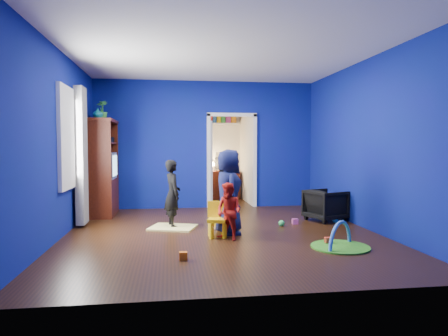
{
  "coord_description": "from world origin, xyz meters",
  "views": [
    {
      "loc": [
        -0.84,
        -6.38,
        1.42
      ],
      "look_at": [
        0.09,
        0.4,
        1.04
      ],
      "focal_mm": 32.0,
      "sensor_mm": 36.0,
      "label": 1
    }
  ],
  "objects": [
    {
      "name": "floor",
      "position": [
        0.0,
        0.0,
        0.0
      ],
      "size": [
        5.0,
        5.5,
        0.01
      ],
      "primitive_type": "cube",
      "color": "black",
      "rests_on": "ground"
    },
    {
      "name": "ceiling",
      "position": [
        0.0,
        0.0,
        2.9
      ],
      "size": [
        5.0,
        5.5,
        0.01
      ],
      "primitive_type": "cube",
      "color": "white",
      "rests_on": "wall_back"
    },
    {
      "name": "wall_back",
      "position": [
        0.0,
        2.75,
        1.45
      ],
      "size": [
        5.0,
        0.02,
        2.9
      ],
      "primitive_type": "cube",
      "color": "navy",
      "rests_on": "floor"
    },
    {
      "name": "wall_front",
      "position": [
        0.0,
        -2.75,
        1.45
      ],
      "size": [
        5.0,
        0.02,
        2.9
      ],
      "primitive_type": "cube",
      "color": "navy",
      "rests_on": "floor"
    },
    {
      "name": "wall_left",
      "position": [
        -2.5,
        0.0,
        1.45
      ],
      "size": [
        0.02,
        5.5,
        2.9
      ],
      "primitive_type": "cube",
      "color": "navy",
      "rests_on": "floor"
    },
    {
      "name": "wall_right",
      "position": [
        2.5,
        0.0,
        1.45
      ],
      "size": [
        0.02,
        5.5,
        2.9
      ],
      "primitive_type": "cube",
      "color": "navy",
      "rests_on": "floor"
    },
    {
      "name": "alcove",
      "position": [
        0.6,
        3.62,
        1.25
      ],
      "size": [
        1.0,
        1.75,
        2.5
      ],
      "primitive_type": null,
      "color": "silver",
      "rests_on": "floor"
    },
    {
      "name": "armchair",
      "position": [
        2.1,
        0.81,
        0.3
      ],
      "size": [
        0.84,
        0.83,
        0.6
      ],
      "primitive_type": "imported",
      "rotation": [
        0.0,
        0.0,
        1.94
      ],
      "color": "black",
      "rests_on": "floor"
    },
    {
      "name": "child_black",
      "position": [
        -0.79,
        0.6,
        0.59
      ],
      "size": [
        0.38,
        0.49,
        1.18
      ],
      "primitive_type": "imported",
      "rotation": [
        0.0,
        0.0,
        1.83
      ],
      "color": "black",
      "rests_on": "floor"
    },
    {
      "name": "child_navy",
      "position": [
        0.1,
        -0.06,
        0.68
      ],
      "size": [
        0.47,
        0.69,
        1.37
      ],
      "primitive_type": "imported",
      "rotation": [
        0.0,
        0.0,
        1.63
      ],
      "color": "#0E1034",
      "rests_on": "floor"
    },
    {
      "name": "toddler_red",
      "position": [
        0.05,
        -0.48,
        0.43
      ],
      "size": [
        0.53,
        0.53,
        0.87
      ],
      "primitive_type": "imported",
      "rotation": [
        0.0,
        0.0,
        -0.82
      ],
      "color": "#B11229",
      "rests_on": "floor"
    },
    {
      "name": "vase",
      "position": [
        -2.22,
        1.74,
        2.06
      ],
      "size": [
        0.26,
        0.26,
        0.2
      ],
      "primitive_type": "imported",
      "rotation": [
        0.0,
        0.0,
        -0.41
      ],
      "color": "#0D5F68",
      "rests_on": "tv_armoire"
    },
    {
      "name": "potted_plant",
      "position": [
        -2.22,
        2.26,
        2.17
      ],
      "size": [
        0.27,
        0.27,
        0.41
      ],
      "primitive_type": "imported",
      "rotation": [
        0.0,
        0.0,
        -0.21
      ],
      "color": "#318935",
      "rests_on": "tv_armoire"
    },
    {
      "name": "tv_armoire",
      "position": [
        -2.22,
        2.04,
        0.98
      ],
      "size": [
        0.58,
        1.14,
        1.96
      ],
      "primitive_type": "cube",
      "color": "#3D150A",
      "rests_on": "floor"
    },
    {
      "name": "crt_tv",
      "position": [
        -2.18,
        2.04,
        1.02
      ],
      "size": [
        0.46,
        0.7,
        0.54
      ],
      "primitive_type": "cube",
      "color": "silver",
      "rests_on": "tv_armoire"
    },
    {
      "name": "yellow_blanket",
      "position": [
        -0.79,
        0.5,
        0.01
      ],
      "size": [
        0.9,
        0.81,
        0.03
      ],
      "primitive_type": "cube",
      "rotation": [
        0.0,
        0.0,
        -0.32
      ],
      "color": "#F2E07A",
      "rests_on": "floor"
    },
    {
      "name": "hopper_ball",
      "position": [
        0.05,
        0.19,
        0.2
      ],
      "size": [
        0.39,
        0.39,
        0.39
      ],
      "primitive_type": "sphere",
      "color": "yellow",
      "rests_on": "floor"
    },
    {
      "name": "kid_chair",
      "position": [
        -0.1,
        -0.28,
        0.25
      ],
      "size": [
        0.34,
        0.34,
        0.5
      ],
      "primitive_type": "cube",
      "rotation": [
        0.0,
        0.0,
        -0.27
      ],
      "color": "yellow",
      "rests_on": "floor"
    },
    {
      "name": "play_mat",
      "position": [
        1.52,
        -1.14,
        0.01
      ],
      "size": [
        0.81,
        0.81,
        0.02
      ],
      "primitive_type": "cylinder",
      "color": "#4EA725",
      "rests_on": "floor"
    },
    {
      "name": "toy_arch",
      "position": [
        1.52,
        -1.14,
        0.02
      ],
      "size": [
        0.56,
        0.54,
        0.73
      ],
      "primitive_type": "torus",
      "rotation": [
        1.57,
        0.0,
        0.76
      ],
      "color": "#3F8CD8",
      "rests_on": "floor"
    },
    {
      "name": "window_left",
      "position": [
        -2.48,
        0.35,
        1.55
      ],
      "size": [
        0.03,
        0.95,
        1.55
      ],
      "primitive_type": "cube",
      "color": "white",
      "rests_on": "wall_left"
    },
    {
      "name": "curtain",
      "position": [
        -2.37,
        0.9,
        1.25
      ],
      "size": [
        0.14,
        0.42,
        2.4
      ],
      "primitive_type": "cube",
      "color": "slate",
      "rests_on": "floor"
    },
    {
      "name": "doorway",
      "position": [
        0.6,
        2.75,
        1.05
      ],
      "size": [
        1.16,
        0.1,
        2.1
      ],
      "primitive_type": "cube",
      "color": "white",
      "rests_on": "floor"
    },
    {
      "name": "study_desk",
      "position": [
        0.6,
        4.26,
        0.38
      ],
      "size": [
        0.88,
        0.44,
        0.75
      ],
      "primitive_type": "cube",
      "color": "#3D140A",
      "rests_on": "floor"
    },
    {
      "name": "desk_monitor",
      "position": [
        0.6,
        4.38,
        0.95
      ],
      "size": [
        0.4,
        0.05,
        0.32
      ],
      "primitive_type": "cube",
      "color": "black",
      "rests_on": "study_desk"
    },
    {
      "name": "desk_lamp",
      "position": [
        0.32,
        4.32,
        0.93
      ],
      "size": [
        0.14,
        0.14,
        0.14
      ],
      "primitive_type": "sphere",
      "color": "#FFD88C",
      "rests_on": "study_desk"
    },
    {
      "name": "folding_chair",
      "position": [
        0.6,
        3.3,
        0.46
      ],
      "size": [
        0.4,
        0.4,
        0.92
      ],
      "primitive_type": "cube",
      "color": "black",
      "rests_on": "floor"
    },
    {
      "name": "book_shelf",
      "position": [
        0.6,
        4.37,
        2.02
      ],
      "size": [
        0.88,
        0.24,
        0.04
      ],
      "primitive_type": "cube",
      "color": "white",
      "rests_on": "study_desk"
    },
    {
      "name": "toy_0",
      "position": [
        1.43,
        -0.94,
        0.05
      ],
      "size": [
        0.1,
        0.08,
        0.1
      ],
      "primitive_type": "cube",
      "color": "#E44026",
      "rests_on": "floor"
    },
    {
      "name": "toy_1",
      "position": [
        2.19,
        0.57,
        0.06
      ],
      "size": [
        0.11,
        0.11,
        0.11
      ],
      "primitive_type": "sphere",
      "color": "#27A3DF",
      "rests_on": "floor"
    },
    {
      "name": "toy_2",
      "position": [
        -0.68,
        -1.45,
        0.05
      ],
      "size": [
        0.1,
        0.08,
        0.1
      ],
      "primitive_type": "cube",
      "color": "orange",
      "rests_on": "floor"
    },
    {
      "name": "toy_3",
      "position": [
        1.13,
        0.42,
        0.06
      ],
      "size": [
        0.11,
        0.11,
        0.11
      ],
      "primitive_type": "sphere",
      "color": "green",
      "rests_on": "floor"
    },
    {
      "name": "toy_4",
      "position": [
        1.42,
        0.56,
        0.05
      ],
      "size": [
        0.1,
        0.08,
        0.1
      ],
      "primitive_type": "cube",
      "color": "#C44993",
      "rests_on": "floor"
    }
  ]
}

